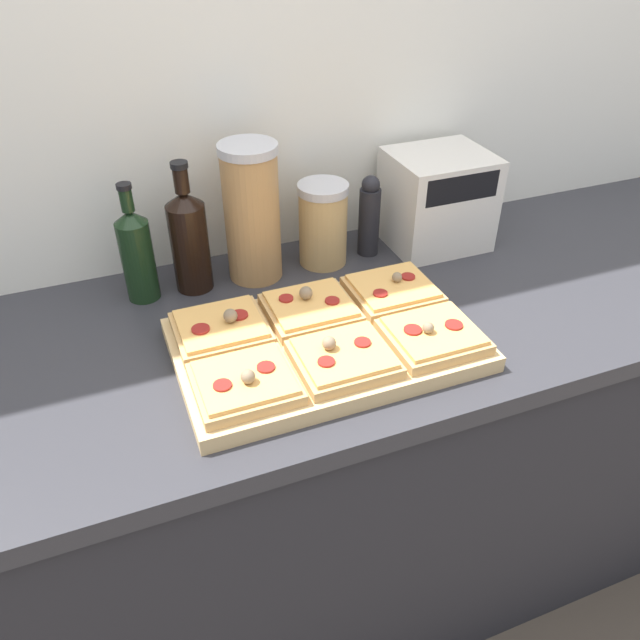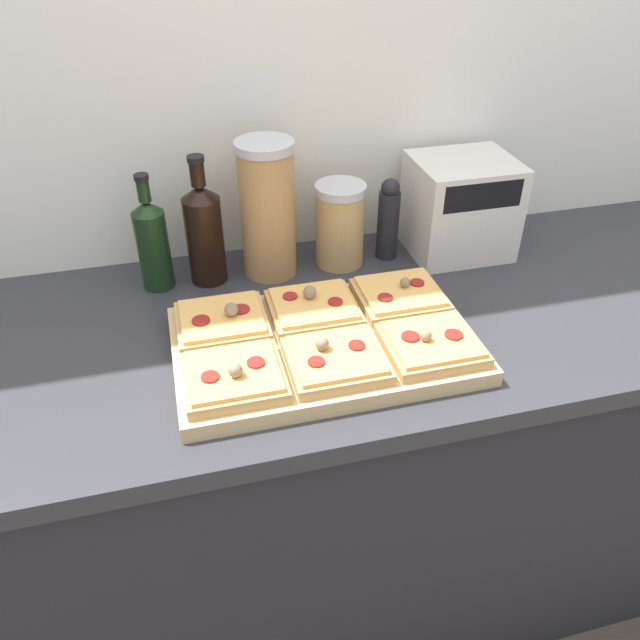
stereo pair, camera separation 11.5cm
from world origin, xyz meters
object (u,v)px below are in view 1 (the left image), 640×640
object	(u,v)px
olive_oil_bottle	(137,253)
toaster_oven	(437,200)
pepper_mill	(369,216)
grain_jar_short	(323,224)
grain_jar_tall	(252,213)
wine_bottle	(189,239)
cutting_board	(326,345)

from	to	relation	value
olive_oil_bottle	toaster_oven	bearing A→B (deg)	-0.73
pepper_mill	grain_jar_short	bearing A→B (deg)	180.00
olive_oil_bottle	pepper_mill	xyz separation A→B (m)	(0.51, 0.00, -0.01)
grain_jar_tall	toaster_oven	size ratio (longest dim) A/B	1.21
wine_bottle	grain_jar_short	xyz separation A→B (m)	(0.29, 0.00, -0.02)
olive_oil_bottle	toaster_oven	size ratio (longest dim) A/B	1.03
olive_oil_bottle	toaster_oven	distance (m)	0.68
olive_oil_bottle	wine_bottle	distance (m)	0.11
grain_jar_tall	toaster_oven	world-z (taller)	grain_jar_tall
wine_bottle	grain_jar_short	world-z (taller)	wine_bottle
grain_jar_tall	pepper_mill	size ratio (longest dim) A/B	1.56
wine_bottle	pepper_mill	size ratio (longest dim) A/B	1.47
grain_jar_tall	grain_jar_short	size ratio (longest dim) A/B	1.58
grain_jar_short	pepper_mill	distance (m)	0.11
cutting_board	olive_oil_bottle	bearing A→B (deg)	132.41
grain_jar_short	cutting_board	bearing A→B (deg)	-110.66
grain_jar_short	olive_oil_bottle	bearing A→B (deg)	-180.00
grain_jar_short	pepper_mill	size ratio (longest dim) A/B	0.99
cutting_board	pepper_mill	distance (m)	0.39
cutting_board	wine_bottle	size ratio (longest dim) A/B	1.96
cutting_board	olive_oil_bottle	distance (m)	0.43
pepper_mill	toaster_oven	size ratio (longest dim) A/B	0.77
pepper_mill	cutting_board	bearing A→B (deg)	-126.46
pepper_mill	toaster_oven	distance (m)	0.17
wine_bottle	grain_jar_tall	size ratio (longest dim) A/B	0.94
pepper_mill	grain_jar_tall	bearing A→B (deg)	180.00
wine_bottle	toaster_oven	distance (m)	0.57
grain_jar_tall	toaster_oven	xyz separation A→B (m)	(0.44, -0.01, -0.04)
olive_oil_bottle	grain_jar_short	size ratio (longest dim) A/B	1.34
cutting_board	grain_jar_tall	bearing A→B (deg)	97.61
grain_jar_short	toaster_oven	xyz separation A→B (m)	(0.28, -0.01, 0.02)
cutting_board	grain_jar_tall	size ratio (longest dim) A/B	1.84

